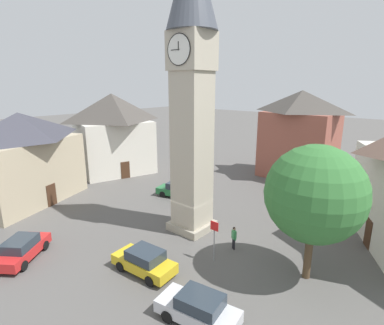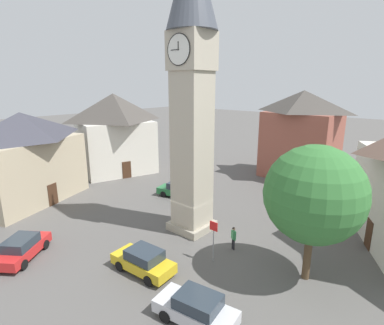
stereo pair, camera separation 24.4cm
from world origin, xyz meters
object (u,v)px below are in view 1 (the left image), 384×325
car_white_side (144,261)px  building_corner_back (24,158)px  clock_tower (192,66)px  tree (315,194)px  car_silver_kerb (304,209)px  building_shop_left (299,134)px  building_terrace_right (114,132)px  car_black_far (22,249)px  road_sign (214,235)px  car_red_corner (177,190)px  car_blue_kerb (198,308)px  pedestrian (234,236)px

car_white_side → building_corner_back: building_corner_back is taller
clock_tower → tree: bearing=177.7°
car_silver_kerb → building_shop_left: building_shop_left is taller
clock_tower → building_shop_left: size_ratio=2.02×
tree → building_terrace_right: size_ratio=0.72×
car_black_far → building_corner_back: (10.33, -4.60, 3.72)m
clock_tower → building_shop_left: (-0.87, -19.03, -7.14)m
building_shop_left → tree: bearing=113.5°
road_sign → car_silver_kerb: bearing=-100.7°
clock_tower → building_corner_back: 18.94m
car_silver_kerb → building_shop_left: 13.05m
car_red_corner → road_sign: 12.13m
car_blue_kerb → building_terrace_right: bearing=-28.1°
tree → car_silver_kerb: bearing=-68.8°
car_silver_kerb → road_sign: 10.84m
car_blue_kerb → building_terrace_right: size_ratio=0.39×
pedestrian → building_terrace_right: bearing=-16.2°
car_white_side → car_black_far: bearing=30.6°
clock_tower → car_silver_kerb: size_ratio=4.83×
car_white_side → pedestrian: (-2.73, -5.85, 0.25)m
car_silver_kerb → building_shop_left: size_ratio=0.42×
road_sign → building_corner_back: bearing=9.7°
building_shop_left → car_white_side: bearing=91.4°
tree → building_shop_left: bearing=-66.5°
car_red_corner → tree: size_ratio=0.54×
clock_tower → car_blue_kerb: clock_tower is taller
building_corner_back → car_black_far: bearing=156.0°
car_black_far → building_terrace_right: size_ratio=0.39×
tree → car_blue_kerb: bearing=68.5°
car_silver_kerb → building_shop_left: (5.20, -11.03, 4.65)m
car_silver_kerb → road_sign: bearing=79.3°
car_black_far → building_terrace_right: building_terrace_right is taller
car_white_side → clock_tower: bearing=-76.5°
car_blue_kerb → car_silver_kerb: size_ratio=0.98×
car_silver_kerb → car_white_side: bearing=72.3°
car_silver_kerb → building_terrace_right: size_ratio=0.39×
building_terrace_right → car_black_far: bearing=127.6°
building_terrace_right → tree: bearing=166.8°
car_blue_kerb → building_corner_back: size_ratio=0.35×
car_black_far → road_sign: bearing=-140.6°
car_red_corner → tree: tree is taller
car_blue_kerb → road_sign: road_sign is taller
pedestrian → tree: tree is taller
clock_tower → car_black_far: 16.86m
car_blue_kerb → car_white_side: size_ratio=1.02×
car_black_far → pedestrian: (-9.96, -10.14, 0.25)m
car_red_corner → building_shop_left: (-6.64, -14.60, 4.65)m
car_blue_kerb → road_sign: 5.49m
car_white_side → building_corner_back: 17.95m
building_terrace_right → road_sign: size_ratio=4.01×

